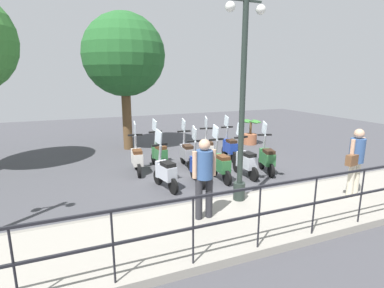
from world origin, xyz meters
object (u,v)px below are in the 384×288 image
Objects in this scene: pedestrian_distant at (204,173)px; scooter_near_2 at (220,164)px; tree_distant at (124,56)px; scooter_far_3 at (159,153)px; scooter_far_2 at (187,153)px; scooter_far_4 at (137,158)px; pedestrian_with_bag at (356,158)px; scooter_near_4 at (165,171)px; scooter_far_1 at (207,149)px; scooter_far_0 at (230,147)px; scooter_near_1 at (246,161)px; scooter_near_3 at (198,166)px; scooter_near_0 at (267,158)px; lamp_post_near at (242,110)px; potted_palm at (250,134)px.

scooter_near_2 is at bearing 144.66° from pedestrian_distant.
tree_distant is 4.35m from scooter_far_3.
scooter_far_4 is (-0.02, 1.61, 0.00)m from scooter_far_2.
pedestrian_with_bag is 1.03× the size of scooter_near_4.
pedestrian_with_bag is 1.03× the size of scooter_far_1.
scooter_far_0 and scooter_far_1 have the same top height.
scooter_near_1 is 1.00× the size of scooter_far_3.
scooter_near_0 is at bearing -83.00° from scooter_near_3.
scooter_near_2 is 1.00× the size of scooter_far_3.
scooter_near_1 is 1.82m from scooter_far_1.
pedestrian_with_bag reaches higher than scooter_far_4.
scooter_far_0 is 1.69m from scooter_far_2.
scooter_near_3 is at bearing 106.74° from scooter_near_0.
scooter_near_2 is at bearing -160.95° from scooter_far_2.
pedestrian_with_bag is at bearing -154.45° from scooter_near_1.
scooter_near_2 is (0.00, 0.82, 0.00)m from scooter_near_1.
scooter_far_1 is 1.00× the size of scooter_far_3.
scooter_far_4 is at bearing -172.77° from pedestrian_distant.
scooter_near_4 is at bearing 107.66° from scooter_near_0.
tree_distant is 3.40× the size of scooter_near_1.
scooter_far_0 is 3.30m from scooter_far_4.
scooter_near_4 and scooter_far_3 have the same top height.
lamp_post_near reaches higher than scooter_far_4.
potted_palm is at bearing 139.31° from pedestrian_distant.
scooter_far_1 is at bearing 10.00° from scooter_near_1.
scooter_far_0 is at bearing -26.00° from lamp_post_near.
scooter_near_0 is 1.00× the size of scooter_far_3.
scooter_near_0 is 1.00× the size of scooter_near_3.
pedestrian_with_bag is 8.61m from tree_distant.
scooter_near_0 is at bearing 1.93° from pedestrian_with_bag.
scooter_far_2 and scooter_far_3 have the same top height.
scooter_far_4 is at bearing 2.96° from scooter_near_4.
pedestrian_with_bag is 1.03× the size of scooter_far_4.
scooter_near_2 is 1.00× the size of scooter_far_4.
scooter_near_2 is (-3.61, 3.34, 0.04)m from potted_palm.
scooter_near_0 is at bearing -49.13° from lamp_post_near.
pedestrian_with_bag is at bearing -152.51° from scooter_near_0.
scooter_near_4 is 3.40m from scooter_far_0.
lamp_post_near is 2.96× the size of scooter_near_3.
potted_palm is 3.43m from scooter_far_1.
pedestrian_distant is 3.88m from scooter_near_0.
scooter_far_0 is (1.74, -1.27, 0.00)m from scooter_near_2.
scooter_near_2 is 1.60m from scooter_far_2.
scooter_far_4 is at bearing 52.92° from scooter_near_2.
scooter_near_3 is (-4.75, -1.01, -3.16)m from tree_distant.
scooter_near_1 is 3.23m from scooter_far_4.
pedestrian_with_bag reaches higher than potted_palm.
scooter_far_4 is (-3.24, 0.33, -3.16)m from tree_distant.
scooter_far_4 is (1.53, 2.02, 0.00)m from scooter_near_2.
lamp_post_near is at bearing 159.73° from scooter_far_0.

